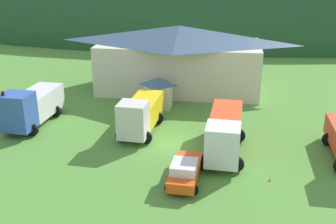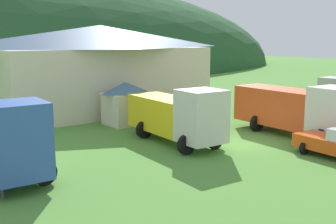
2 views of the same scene
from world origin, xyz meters
name	(u,v)px [view 1 (image 1 of 2)]	position (x,y,z in m)	size (l,w,h in m)	color
ground_plane	(172,145)	(0.00, 0.00, 0.00)	(200.00, 200.00, 0.00)	#518C38
forested_hill_backdrop	(209,25)	(0.00, 62.39, 0.00)	(139.91, 60.00, 36.57)	#234C28
depot_building	(179,57)	(-1.17, 15.07, 3.76)	(19.10, 8.96, 7.29)	beige
play_shed_cream	(158,92)	(-2.58, 8.98, 1.60)	(2.90, 2.66, 3.10)	beige
box_truck_blue	(31,106)	(-13.07, 2.55, 1.86)	(3.57, 7.68, 3.70)	#3356AD
flatbed_truck_yellow	(140,114)	(-3.06, 2.29, 1.74)	(3.38, 7.50, 3.46)	silver
heavy_rig_white	(225,132)	(4.17, -0.86, 1.82)	(3.45, 8.46, 3.41)	white
service_pickup_orange	(185,171)	(1.60, -5.58, 0.83)	(2.42, 4.97, 1.66)	#E94E15
traffic_light_west	(5,109)	(-13.99, -0.20, 2.48)	(0.20, 0.32, 4.04)	#4C4C51
traffic_cone_near_pickup	(270,181)	(7.36, -4.72, 0.00)	(0.36, 0.36, 0.52)	orange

